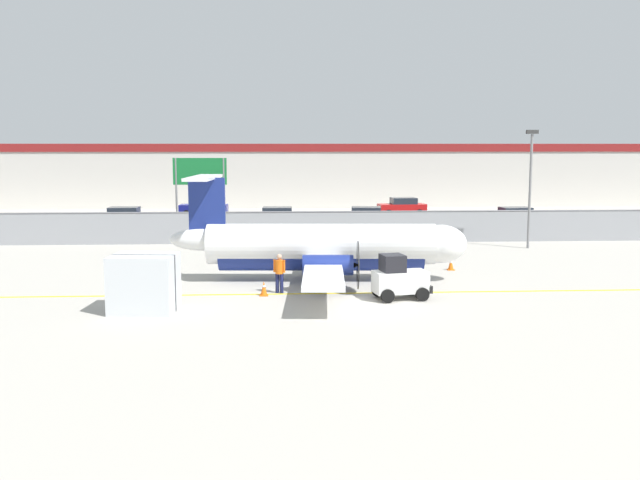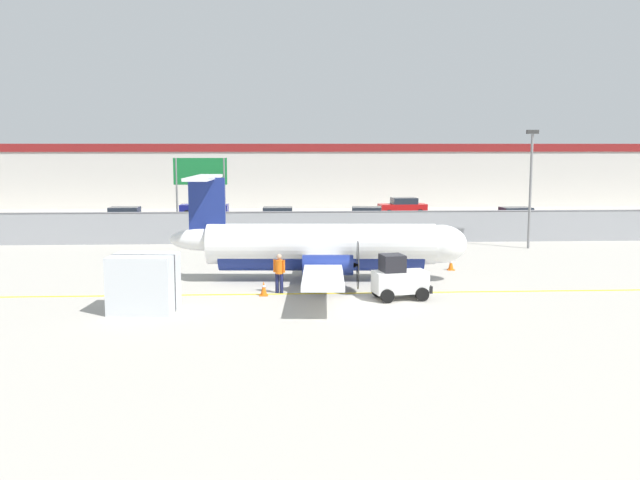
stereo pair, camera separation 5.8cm
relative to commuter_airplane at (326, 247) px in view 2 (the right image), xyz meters
name	(u,v)px [view 2 (the right image)]	position (x,y,z in m)	size (l,w,h in m)	color
ground_plane	(345,293)	(0.62, -2.96, -1.60)	(140.00, 140.00, 0.01)	#ADA89E
perimeter_fence	(323,226)	(0.62, 13.04, -0.49)	(98.00, 0.10, 2.10)	gray
parking_lot_strip	(315,223)	(0.62, 24.54, -1.54)	(98.00, 17.00, 0.12)	#38383A
background_building	(307,174)	(0.62, 43.02, 1.66)	(91.00, 8.10, 6.50)	beige
commuter_airplane	(326,247)	(0.00, 0.00, 0.00)	(14.00, 16.07, 4.92)	white
baggage_tug	(399,279)	(2.74, -4.25, -0.75)	(2.49, 1.72, 1.88)	silver
ground_crew_worker	(279,271)	(-2.21, -2.74, -0.65)	(0.54, 0.44, 1.70)	#191E4C
cargo_container	(144,283)	(-7.39, -5.85, -0.50)	(2.58, 2.23, 2.20)	silver
traffic_cone_near_left	(354,263)	(1.64, 2.94, -1.29)	(0.36, 0.36, 0.64)	orange
traffic_cone_near_right	(378,271)	(2.53, 0.66, -1.29)	(0.36, 0.36, 0.64)	orange
traffic_cone_far_left	(451,264)	(6.55, 2.49, -1.29)	(0.36, 0.36, 0.64)	orange
traffic_cone_far_right	(264,288)	(-2.87, -3.26, -1.29)	(0.36, 0.36, 0.64)	orange
parked_car_0	(126,218)	(-13.87, 21.49, -0.71)	(4.22, 2.04, 1.58)	slate
parked_car_1	(205,207)	(-8.89, 30.46, -0.71)	(4.26, 2.13, 1.58)	navy
parked_car_2	(279,218)	(-2.26, 20.76, -0.71)	(4.24, 2.09, 1.58)	gray
parked_car_3	(368,218)	(4.47, 20.53, -0.71)	(4.35, 2.32, 1.58)	gray
parked_car_4	(403,207)	(8.76, 30.02, -0.71)	(4.33, 2.29, 1.58)	red
parked_car_5	(517,218)	(15.72, 19.70, -0.71)	(4.33, 2.29, 1.58)	navy
apron_light_pole	(531,179)	(13.19, 9.95, 2.70)	(0.70, 0.30, 7.27)	slate
highway_sign	(200,178)	(-7.55, 15.52, 2.54)	(3.60, 0.14, 5.50)	slate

